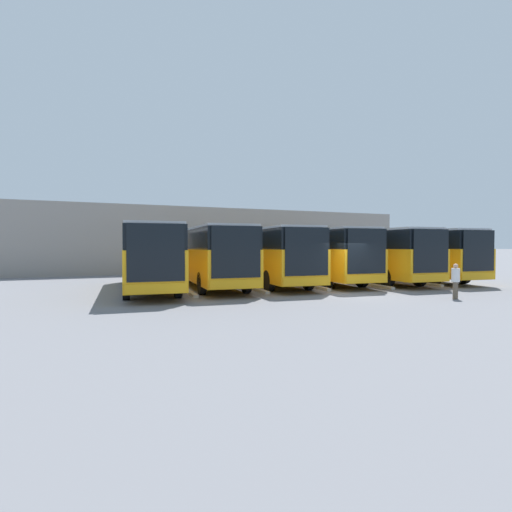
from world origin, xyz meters
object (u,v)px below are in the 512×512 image
object	(u,v)px
pedestrian	(455,280)
bus_5	(148,255)
bus_2	(316,254)
bus_4	(210,254)
bus_0	(410,253)
bus_1	(368,253)
bus_3	(266,254)

from	to	relation	value
pedestrian	bus_5	bearing A→B (deg)	-63.89
bus_2	bus_5	size ratio (longest dim) A/B	1.00
bus_4	pedestrian	world-z (taller)	bus_4
bus_0	bus_4	bearing A→B (deg)	1.32
bus_2	bus_5	world-z (taller)	same
bus_4	bus_1	bearing A→B (deg)	-179.57
bus_3	pedestrian	world-z (taller)	bus_3
bus_0	pedestrian	xyz separation A→B (m)	(5.68, 8.52, -1.03)
bus_1	bus_5	xyz separation A→B (m)	(14.18, -0.33, 0.00)
bus_3	bus_5	world-z (taller)	same
bus_0	bus_5	world-z (taller)	same
bus_0	pedestrian	distance (m)	10.29
bus_1	bus_3	distance (m)	7.13
bus_1	bus_2	distance (m)	3.63
bus_3	bus_4	xyz separation A→B (m)	(3.55, -0.06, 0.00)
bus_0	bus_4	distance (m)	14.21
bus_2	bus_0	bearing A→B (deg)	178.07
bus_2	bus_4	bearing A→B (deg)	4.60
bus_1	pedestrian	distance (m)	8.89
bus_0	bus_2	bearing A→B (deg)	-1.93
bus_2	bus_3	bearing A→B (deg)	5.33
bus_1	pedestrian	xyz separation A→B (m)	(2.14, 8.56, -1.03)
bus_0	bus_1	world-z (taller)	same
bus_0	bus_1	bearing A→B (deg)	4.01
bus_4	pedestrian	size ratio (longest dim) A/B	7.30
bus_5	bus_1	bearing A→B (deg)	-176.53
bus_1	bus_3	world-z (taller)	same
bus_1	bus_5	bearing A→B (deg)	3.47
bus_4	pedestrian	xyz separation A→B (m)	(-8.50, 9.38, -1.03)
bus_5	pedestrian	bearing A→B (deg)	148.36
bus_4	bus_5	size ratio (longest dim) A/B	1.00
bus_2	bus_3	size ratio (longest dim) A/B	1.00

